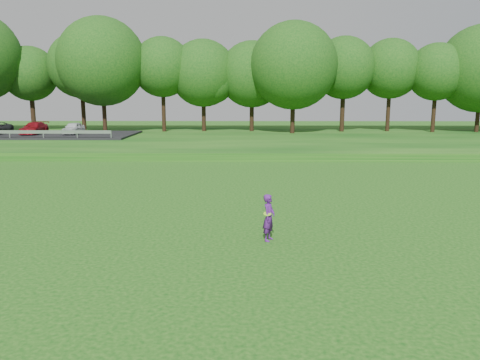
{
  "coord_description": "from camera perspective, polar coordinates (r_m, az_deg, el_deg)",
  "views": [
    {
      "loc": [
        -0.58,
        -14.22,
        4.79
      ],
      "look_at": [
        -0.8,
        4.7,
        1.3
      ],
      "focal_mm": 35.0,
      "sensor_mm": 36.0,
      "label": 1
    }
  ],
  "objects": [
    {
      "name": "parking_lot",
      "position": [
        52.67,
        -25.87,
        5.3
      ],
      "size": [
        24.0,
        9.0,
        1.38
      ],
      "color": "black",
      "rests_on": "berm"
    },
    {
      "name": "woman",
      "position": [
        15.47,
        3.54,
        -4.59
      ],
      "size": [
        0.56,
        0.67,
        1.56
      ],
      "color": "#541B79",
      "rests_on": "ground"
    },
    {
      "name": "ground",
      "position": [
        15.02,
        2.87,
        -8.16
      ],
      "size": [
        140.0,
        140.0,
        0.0
      ],
      "primitive_type": "plane",
      "color": "#0D470F",
      "rests_on": "ground"
    },
    {
      "name": "walking_path",
      "position": [
        34.56,
        1.63,
        2.52
      ],
      "size": [
        130.0,
        1.6,
        0.04
      ],
      "primitive_type": "cube",
      "color": "gray",
      "rests_on": "ground"
    },
    {
      "name": "berm",
      "position": [
        48.43,
        1.36,
        5.14
      ],
      "size": [
        130.0,
        30.0,
        0.6
      ],
      "primitive_type": "cube",
      "color": "#0D470F",
      "rests_on": "ground"
    },
    {
      "name": "treeline",
      "position": [
        52.33,
        1.35,
        14.08
      ],
      "size": [
        104.0,
        7.0,
        15.0
      ],
      "primitive_type": null,
      "color": "#0E4011",
      "rests_on": "berm"
    }
  ]
}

